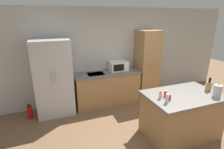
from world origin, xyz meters
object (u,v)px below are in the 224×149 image
(refrigerator, at_px, (53,78))
(spice_bottle_amber_oil, at_px, (167,97))
(spice_bottle_tall_dark, at_px, (167,99))
(knife_block, at_px, (209,86))
(spice_bottle_pale_salt, at_px, (160,95))
(spice_bottle_short_red, at_px, (170,98))
(microwave, at_px, (118,66))
(spice_bottle_green_herb, at_px, (165,94))
(fire_extinguisher, at_px, (30,112))
(kettle, at_px, (217,91))
(pantry_cabinet, at_px, (146,65))

(refrigerator, distance_m, spice_bottle_amber_oil, 2.68)
(spice_bottle_tall_dark, bearing_deg, knife_block, 7.40)
(knife_block, bearing_deg, spice_bottle_pale_salt, 177.82)
(spice_bottle_short_red, height_order, spice_bottle_amber_oil, spice_bottle_short_red)
(microwave, bearing_deg, spice_bottle_green_herb, -85.10)
(spice_bottle_green_herb, xyz_separation_m, fire_extinguisher, (-2.55, 1.72, -0.81))
(spice_bottle_short_red, distance_m, kettle, 0.95)
(spice_bottle_short_red, height_order, fire_extinguisher, spice_bottle_short_red)
(microwave, xyz_separation_m, spice_bottle_amber_oil, (0.12, -2.03, -0.07))
(spice_bottle_tall_dark, bearing_deg, fire_extinguisher, 141.09)
(knife_block, distance_m, spice_bottle_pale_salt, 1.13)
(microwave, height_order, spice_bottle_green_herb, microwave)
(microwave, height_order, kettle, kettle)
(microwave, height_order, spice_bottle_short_red, microwave)
(pantry_cabinet, relative_size, spice_bottle_pale_salt, 14.71)
(spice_bottle_tall_dark, height_order, spice_bottle_pale_salt, spice_bottle_tall_dark)
(spice_bottle_short_red, xyz_separation_m, spice_bottle_green_herb, (0.03, 0.16, 0.01))
(spice_bottle_pale_salt, bearing_deg, pantry_cabinet, 65.84)
(spice_bottle_tall_dark, bearing_deg, spice_bottle_amber_oil, 49.12)
(refrigerator, height_order, spice_bottle_pale_salt, refrigerator)
(spice_bottle_tall_dark, relative_size, spice_bottle_pale_salt, 1.29)
(refrigerator, distance_m, kettle, 3.54)
(pantry_cabinet, distance_m, spice_bottle_tall_dark, 2.21)
(refrigerator, bearing_deg, knife_block, -32.72)
(spice_bottle_short_red, height_order, spice_bottle_pale_salt, spice_bottle_pale_salt)
(pantry_cabinet, height_order, spice_bottle_amber_oil, pantry_cabinet)
(spice_bottle_short_red, bearing_deg, spice_bottle_green_herb, 80.09)
(spice_bottle_green_herb, bearing_deg, spice_bottle_pale_salt, -165.87)
(spice_bottle_amber_oil, bearing_deg, spice_bottle_pale_salt, 140.89)
(pantry_cabinet, xyz_separation_m, spice_bottle_pale_salt, (-0.83, -1.86, -0.02))
(spice_bottle_pale_salt, bearing_deg, spice_bottle_tall_dark, -90.12)
(knife_block, xyz_separation_m, spice_bottle_pale_salt, (-1.12, 0.04, -0.04))
(knife_block, bearing_deg, spice_bottle_short_red, -175.22)
(spice_bottle_tall_dark, xyz_separation_m, spice_bottle_pale_salt, (0.00, 0.19, -0.02))
(knife_block, bearing_deg, microwave, 119.95)
(refrigerator, relative_size, spice_bottle_pale_salt, 13.73)
(spice_bottle_pale_salt, relative_size, fire_extinguisher, 0.36)
(microwave, relative_size, spice_bottle_pale_salt, 3.72)
(spice_bottle_tall_dark, xyz_separation_m, spice_bottle_short_red, (0.11, 0.06, -0.03))
(refrigerator, height_order, spice_bottle_short_red, refrigerator)
(spice_bottle_tall_dark, xyz_separation_m, kettle, (1.04, -0.12, 0.03))
(pantry_cabinet, distance_m, fire_extinguisher, 3.35)
(spice_bottle_pale_salt, xyz_separation_m, fire_extinguisher, (-2.41, 1.76, -0.82))
(spice_bottle_green_herb, distance_m, spice_bottle_pale_salt, 0.14)
(kettle, distance_m, fire_extinguisher, 4.12)
(microwave, bearing_deg, knife_block, -60.05)
(spice_bottle_short_red, relative_size, kettle, 0.44)
(spice_bottle_amber_oil, relative_size, spice_bottle_green_herb, 0.77)
(refrigerator, relative_size, spice_bottle_short_red, 16.68)
(spice_bottle_amber_oil, xyz_separation_m, fire_extinguisher, (-2.51, 1.83, -0.80))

